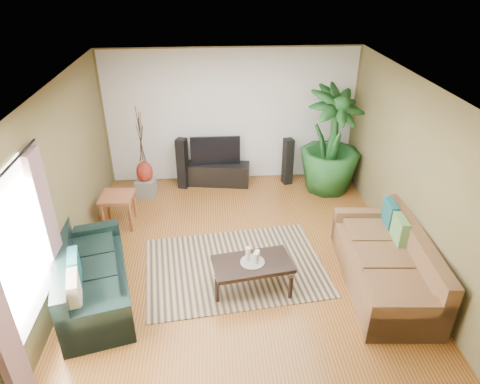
{
  "coord_description": "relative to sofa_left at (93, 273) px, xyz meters",
  "views": [
    {
      "loc": [
        -0.39,
        -5.39,
        4.15
      ],
      "look_at": [
        0.0,
        0.2,
        1.05
      ],
      "focal_mm": 32.0,
      "sensor_mm": 36.0,
      "label": 1
    }
  ],
  "objects": [
    {
      "name": "floor",
      "position": [
        2.05,
        0.77,
        -0.42
      ],
      "size": [
        5.5,
        5.5,
        0.0
      ],
      "primitive_type": "plane",
      "color": "#9E5B28",
      "rests_on": "ground"
    },
    {
      "name": "ceiling",
      "position": [
        2.05,
        0.77,
        2.28
      ],
      "size": [
        5.5,
        5.5,
        0.0
      ],
      "primitive_type": "plane",
      "rotation": [
        3.14,
        0.0,
        0.0
      ],
      "color": "white",
      "rests_on": "ground"
    },
    {
      "name": "wall_back",
      "position": [
        2.05,
        3.52,
        0.93
      ],
      "size": [
        5.0,
        0.0,
        5.0
      ],
      "primitive_type": "plane",
      "rotation": [
        1.57,
        0.0,
        0.0
      ],
      "color": "brown",
      "rests_on": "ground"
    },
    {
      "name": "wall_front",
      "position": [
        2.05,
        -1.98,
        0.93
      ],
      "size": [
        5.0,
        0.0,
        5.0
      ],
      "primitive_type": "plane",
      "rotation": [
        -1.57,
        0.0,
        0.0
      ],
      "color": "brown",
      "rests_on": "ground"
    },
    {
      "name": "wall_left",
      "position": [
        -0.45,
        0.77,
        0.92
      ],
      "size": [
        0.0,
        5.5,
        5.5
      ],
      "primitive_type": "plane",
      "rotation": [
        1.57,
        0.0,
        1.57
      ],
      "color": "brown",
      "rests_on": "ground"
    },
    {
      "name": "wall_right",
      "position": [
        4.55,
        0.77,
        0.92
      ],
      "size": [
        0.0,
        5.5,
        5.5
      ],
      "primitive_type": "plane",
      "rotation": [
        1.57,
        0.0,
        -1.57
      ],
      "color": "brown",
      "rests_on": "ground"
    },
    {
      "name": "backwall_panel",
      "position": [
        2.05,
        3.51,
        0.93
      ],
      "size": [
        4.9,
        0.0,
        4.9
      ],
      "primitive_type": "plane",
      "rotation": [
        1.57,
        0.0,
        0.0
      ],
      "color": "white",
      "rests_on": "ground"
    },
    {
      "name": "window_pane",
      "position": [
        -0.43,
        -0.83,
        0.97
      ],
      "size": [
        0.0,
        1.8,
        1.8
      ],
      "primitive_type": "plane",
      "rotation": [
        1.57,
        0.0,
        1.57
      ],
      "color": "white",
      "rests_on": "ground"
    },
    {
      "name": "curtain_far",
      "position": [
        -0.38,
        -0.08,
        0.72
      ],
      "size": [
        0.08,
        0.35,
        2.2
      ],
      "primitive_type": "cube",
      "color": "gray",
      "rests_on": "ground"
    },
    {
      "name": "sofa_left",
      "position": [
        0.0,
        0.0,
        0.0
      ],
      "size": [
        1.31,
        2.12,
        0.85
      ],
      "primitive_type": "cube",
      "rotation": [
        0.0,
        0.0,
        1.82
      ],
      "color": "black",
      "rests_on": "floor"
    },
    {
      "name": "sofa_right",
      "position": [
        4.01,
        0.01,
        0.0
      ],
      "size": [
        1.16,
        2.3,
        0.85
      ],
      "primitive_type": "cube",
      "rotation": [
        0.0,
        0.0,
        -1.64
      ],
      "color": "brown",
      "rests_on": "floor"
    },
    {
      "name": "area_rug",
      "position": [
        1.94,
        0.51,
        -0.42
      ],
      "size": [
        2.86,
        2.18,
        0.01
      ],
      "primitive_type": "cube",
      "rotation": [
        0.0,
        0.0,
        0.12
      ],
      "color": "tan",
      "rests_on": "floor"
    },
    {
      "name": "coffee_table",
      "position": [
        2.15,
        0.05,
        -0.2
      ],
      "size": [
        1.17,
        0.76,
        0.44
      ],
      "primitive_type": "cube",
      "rotation": [
        0.0,
        0.0,
        0.16
      ],
      "color": "black",
      "rests_on": "floor"
    },
    {
      "name": "candle_tray",
      "position": [
        2.15,
        0.05,
        0.03
      ],
      "size": [
        0.34,
        0.34,
        0.01
      ],
      "primitive_type": "cylinder",
      "color": "gray",
      "rests_on": "coffee_table"
    },
    {
      "name": "candle_tall",
      "position": [
        2.09,
        0.08,
        0.14
      ],
      "size": [
        0.07,
        0.07,
        0.22
      ],
      "primitive_type": "cylinder",
      "color": "beige",
      "rests_on": "candle_tray"
    },
    {
      "name": "candle_mid",
      "position": [
        2.19,
        0.01,
        0.12
      ],
      "size": [
        0.07,
        0.07,
        0.17
      ],
      "primitive_type": "cylinder",
      "color": "beige",
      "rests_on": "candle_tray"
    },
    {
      "name": "candle_short",
      "position": [
        2.22,
        0.11,
        0.1
      ],
      "size": [
        0.07,
        0.07,
        0.14
      ],
      "primitive_type": "cylinder",
      "color": "#EFE1CA",
      "rests_on": "candle_tray"
    },
    {
      "name": "tv_stand",
      "position": [
        1.71,
        3.27,
        -0.2
      ],
      "size": [
        1.4,
        0.6,
        0.45
      ],
      "primitive_type": "cube",
      "rotation": [
        0.0,
        0.0,
        -0.15
      ],
      "color": "black",
      "rests_on": "floor"
    },
    {
      "name": "television",
      "position": [
        1.71,
        3.27,
        0.32
      ],
      "size": [
        0.99,
        0.05,
        0.59
      ],
      "primitive_type": "cube",
      "color": "black",
      "rests_on": "tv_stand"
    },
    {
      "name": "speaker_left",
      "position": [
        1.05,
        3.17,
        0.1
      ],
      "size": [
        0.25,
        0.26,
        1.05
      ],
      "primitive_type": "cube",
      "rotation": [
        0.0,
        0.0,
        -0.34
      ],
      "color": "black",
      "rests_on": "floor"
    },
    {
      "name": "speaker_right",
      "position": [
        3.18,
        3.2,
        0.06
      ],
      "size": [
        0.22,
        0.23,
        0.97
      ],
      "primitive_type": "cube",
      "rotation": [
        0.0,
        0.0,
        0.26
      ],
      "color": "black",
      "rests_on": "floor"
    },
    {
      "name": "potted_plant",
      "position": [
        3.94,
        2.89,
        0.61
      ],
      "size": [
        1.58,
        1.58,
        2.07
      ],
      "primitive_type": "imported",
      "rotation": [
        0.0,
        0.0,
        0.51
      ],
      "color": "#194D1D",
      "rests_on": "floor"
    },
    {
      "name": "plant_pot",
      "position": [
        3.94,
        2.89,
        -0.28
      ],
      "size": [
        0.38,
        0.38,
        0.3
      ],
      "primitive_type": "cylinder",
      "color": "black",
      "rests_on": "floor"
    },
    {
      "name": "pedestal",
      "position": [
        0.34,
        2.87,
        -0.25
      ],
      "size": [
        0.4,
        0.4,
        0.34
      ],
      "primitive_type": "cube",
      "rotation": [
        0.0,
        0.0,
        -0.19
      ],
      "color": "gray",
      "rests_on": "floor"
    },
    {
      "name": "vase",
      "position": [
        0.34,
        2.87,
        0.08
      ],
      "size": [
        0.32,
        0.32,
        0.44
      ],
      "primitive_type": "ellipsoid",
      "color": "maroon",
      "rests_on": "pedestal"
    },
    {
      "name": "side_table",
      "position": [
        -0.0,
        1.85,
        -0.14
      ],
      "size": [
        0.57,
        0.57,
        0.58
      ],
      "primitive_type": "cube",
      "rotation": [
        0.0,
        0.0,
        -0.06
      ],
      "color": "#965631",
      "rests_on": "floor"
    }
  ]
}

